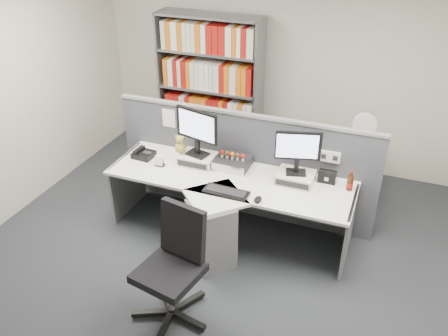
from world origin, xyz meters
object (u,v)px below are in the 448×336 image
at_px(desk, 222,209).
at_px(desk_fan, 364,127).
at_px(speaker, 327,177).
at_px(office_chair, 174,263).
at_px(cola_bottle, 350,183).
at_px(mouse, 258,199).
at_px(shelving_unit, 210,91).
at_px(desk_phone, 143,154).
at_px(desk_calendar, 160,162).
at_px(desktop_pc, 233,162).
at_px(monitor_left, 197,129).
at_px(filing_cabinet, 356,175).
at_px(monitor_right, 298,149).
at_px(keyboard, 226,192).

distance_m(desk, desk_fan, 1.92).
distance_m(speaker, office_chair, 1.84).
xyz_separation_m(cola_bottle, office_chair, (-1.24, -1.45, -0.24)).
bearing_deg(mouse, cola_bottle, 33.75).
relative_size(mouse, shelving_unit, 0.06).
height_order(desk_phone, desk_calendar, desk_calendar).
distance_m(mouse, desk_fan, 1.71).
height_order(desk, mouse, mouse).
xyz_separation_m(desk_calendar, office_chair, (0.76, -1.20, -0.21)).
distance_m(desk_phone, desk_fan, 2.54).
bearing_deg(desk_phone, shelving_unit, 83.96).
distance_m(shelving_unit, office_chair, 3.03).
distance_m(speaker, desk_fan, 0.95).
xyz_separation_m(desktop_pc, cola_bottle, (1.26, -0.02, 0.03)).
xyz_separation_m(desk, monitor_left, (-0.44, 0.38, 0.68)).
xyz_separation_m(desk_calendar, filing_cabinet, (2.00, 1.23, -0.42)).
xyz_separation_m(monitor_left, desk_fan, (1.64, 1.02, -0.14)).
bearing_deg(monitor_left, cola_bottle, 1.46).
bearing_deg(desk_phone, monitor_right, 3.34).
xyz_separation_m(desktop_pc, desk_calendar, (-0.75, -0.28, 0.00)).
relative_size(desktop_pc, filing_cabinet, 0.53).
relative_size(desk, monitor_left, 4.94).
bearing_deg(filing_cabinet, desktop_pc, -142.70).
bearing_deg(shelving_unit, monitor_left, -72.51).
bearing_deg(desk_fan, filing_cabinet, 90.00).
relative_size(shelving_unit, office_chair, 1.92).
xyz_separation_m(filing_cabinet, office_chair, (-1.24, -2.43, 0.21)).
height_order(desk, desktop_pc, desktop_pc).
xyz_separation_m(cola_bottle, shelving_unit, (-2.10, 1.42, 0.18)).
height_order(monitor_right, desk_fan, monitor_right).
height_order(monitor_right, mouse, monitor_right).
distance_m(monitor_right, desk_phone, 1.76).
xyz_separation_m(mouse, speaker, (0.55, 0.60, 0.04)).
relative_size(shelving_unit, filing_cabinet, 2.86).
xyz_separation_m(keyboard, desk_fan, (1.12, 1.48, 0.26)).
height_order(desktop_pc, mouse, desktop_pc).
bearing_deg(filing_cabinet, desk_fan, -90.00).
xyz_separation_m(keyboard, filing_cabinet, (1.12, 1.48, -0.38)).
height_order(monitor_right, shelving_unit, shelving_unit).
bearing_deg(speaker, desk_fan, 75.51).
relative_size(desk_phone, shelving_unit, 0.12).
xyz_separation_m(shelving_unit, filing_cabinet, (2.10, -0.45, -0.63)).
height_order(cola_bottle, filing_cabinet, cola_bottle).
bearing_deg(mouse, desk_fan, 62.36).
distance_m(speaker, shelving_unit, 2.31).
height_order(mouse, filing_cabinet, mouse).
relative_size(desk, mouse, 23.07).
xyz_separation_m(keyboard, office_chair, (-0.11, -0.95, -0.18)).
height_order(desk_calendar, desk_fan, desk_fan).
height_order(monitor_left, desk_calendar, monitor_left).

